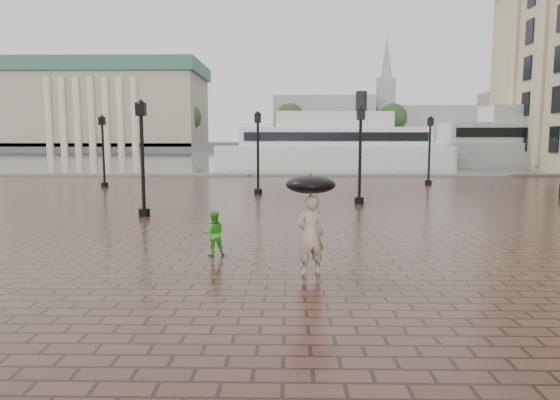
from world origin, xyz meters
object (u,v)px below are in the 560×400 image
at_px(ferry_far, 546,142).
at_px(ferry_near, 333,145).
at_px(street_lamps, 265,152).
at_px(child_pedestrian, 214,234).
at_px(adult_pedestrian, 310,235).

bearing_deg(ferry_far, ferry_near, -171.44).
xyz_separation_m(street_lamps, ferry_near, (5.88, 25.31, 0.06)).
relative_size(child_pedestrian, ferry_near, 0.05).
bearing_deg(adult_pedestrian, child_pedestrian, -53.51).
bearing_deg(adult_pedestrian, street_lamps, -100.93).
distance_m(street_lamps, child_pedestrian, 14.37).
distance_m(child_pedestrian, ferry_near, 40.14).
bearing_deg(adult_pedestrian, ferry_far, -139.14).
bearing_deg(child_pedestrian, ferry_far, -138.79).
height_order(street_lamps, adult_pedestrian, street_lamps).
bearing_deg(ferry_far, adult_pedestrian, -119.84).
relative_size(street_lamps, child_pedestrian, 18.51).
distance_m(street_lamps, ferry_far, 40.40).
bearing_deg(child_pedestrian, street_lamps, -106.18).
relative_size(child_pedestrian, ferry_far, 0.04).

